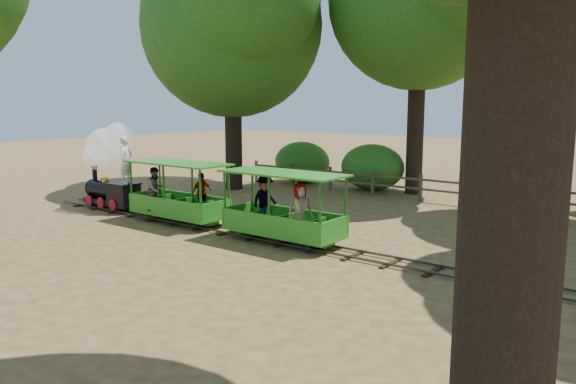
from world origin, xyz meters
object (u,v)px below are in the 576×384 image
Objects in this scene: locomotive at (109,160)px; carriage_front at (176,197)px; fence at (447,188)px; carriage_rear at (281,211)px.

locomotive is 3.61m from carriage_front.
locomotive is 0.90× the size of carriage_front.
carriage_front is 9.56m from fence.
fence is at bearing 81.22° from carriage_rear.
fence is (5.19, 8.03, -0.21)m from carriage_front.
carriage_rear is (7.45, -0.04, -0.87)m from locomotive.
locomotive is at bearing 178.42° from carriage_front.
carriage_rear is 0.19× the size of fence.
locomotive is at bearing 179.72° from carriage_rear.
locomotive reaches higher than fence.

